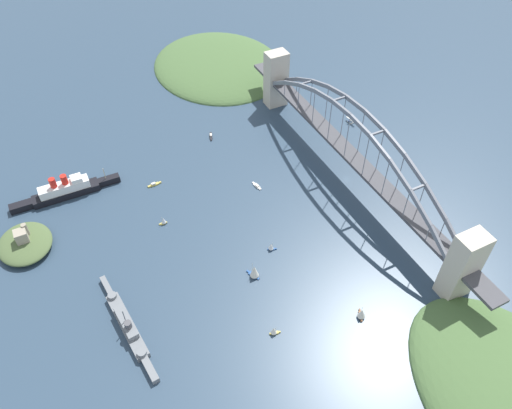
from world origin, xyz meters
TOP-DOWN VIEW (x-y plane):
  - ground_plane at (0.00, 0.00)m, footprint 1400.00×1400.00m
  - harbor_arch_bridge at (0.00, 0.00)m, footprint 297.76×18.93m
  - headland_east_shore at (201.91, 18.40)m, footprint 149.66×129.87m
  - ocean_liner at (80.33, 200.59)m, footprint 11.24×81.83m
  - naval_cruiser at (-51.74, 191.74)m, footprint 82.93×12.81m
  - fort_island_mid_harbor at (41.47, 236.01)m, footprint 41.13×36.11m
  - seaplane_taxiing_near_bridge at (60.99, -46.37)m, footprint 11.65×7.88m
  - small_boat_0 at (19.71, 144.12)m, footprint 3.54×6.14m
  - small_boat_1 at (61.65, 137.34)m, footprint 2.85×11.05m
  - small_boat_2 at (-51.54, 106.97)m, footprint 10.35×7.60m
  - small_boat_3 at (24.25, 66.77)m, footprint 10.47×3.72m
  - small_boat_4 at (-36.43, 86.57)m, footprint 4.64×6.29m
  - small_boat_5 at (-108.29, 62.64)m, footprint 8.47×6.58m
  - small_boat_6 at (-94.27, 115.38)m, footprint 4.49×6.73m
  - small_boat_7 at (98.33, 73.80)m, footprint 11.51×5.52m

SIDE VIEW (x-z plane):
  - ground_plane at x=0.00m, z-range 0.00..0.00m
  - headland_east_shore at x=201.91m, z-range -9.70..9.70m
  - small_boat_3 at x=24.25m, z-range -0.27..1.68m
  - small_boat_7 at x=98.33m, z-range -0.31..1.78m
  - small_boat_1 at x=61.65m, z-range -0.34..2.07m
  - seaplane_taxiing_near_bridge at x=60.99m, z-range -0.43..4.54m
  - small_boat_0 at x=19.71m, z-range -0.23..6.48m
  - naval_cruiser at x=-51.74m, z-range -5.72..12.07m
  - small_boat_6 at x=-94.27m, z-range -0.21..6.76m
  - small_boat_4 at x=-36.43m, z-range -0.20..6.95m
  - fort_island_mid_harbor at x=41.47m, z-range -4.21..12.56m
  - small_boat_5 at x=-108.29m, z-range -0.24..8.61m
  - small_boat_2 at x=-51.54m, z-range -0.46..11.80m
  - ocean_liner at x=80.33m, z-range -4.09..15.50m
  - harbor_arch_bridge at x=0.00m, z-range -4.54..59.36m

